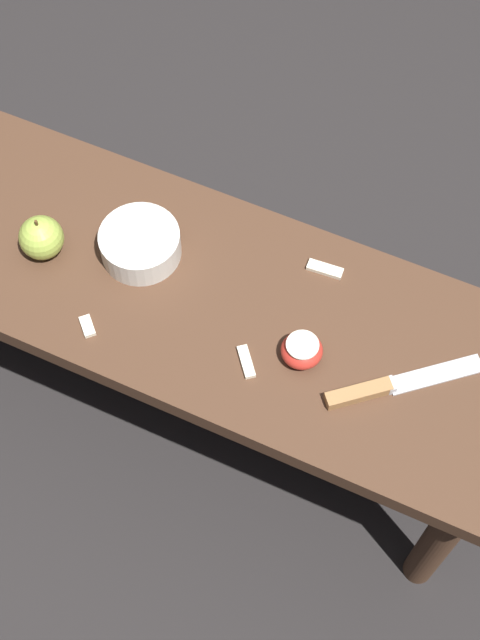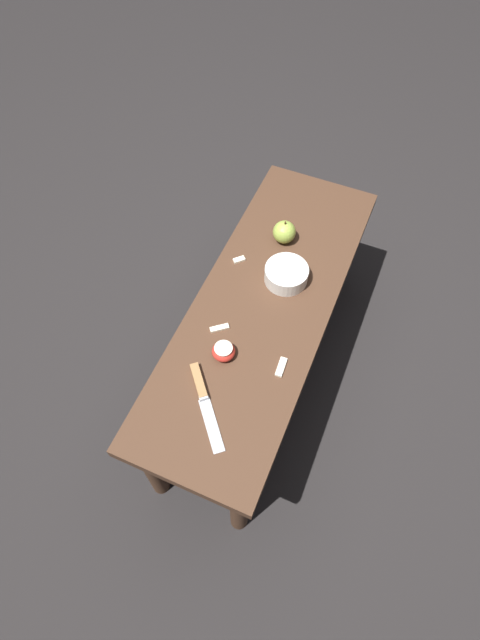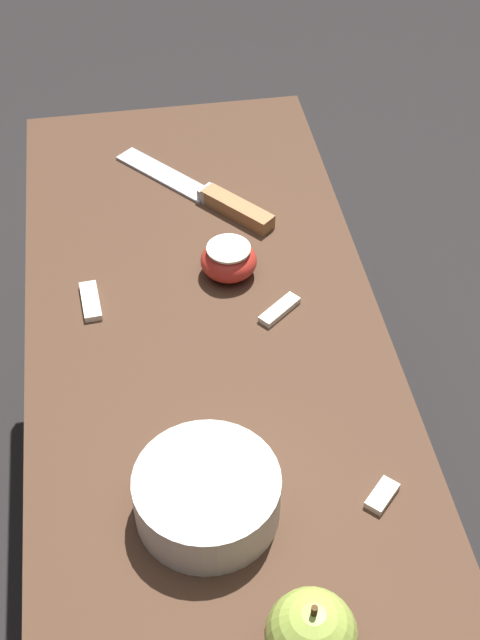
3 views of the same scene
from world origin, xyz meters
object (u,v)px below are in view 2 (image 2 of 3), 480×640
wooden_bench (263,315)px  apple_whole (284,232)px  knife (202,393)px  apple_cut (224,351)px  bowl (286,274)px

wooden_bench → apple_whole: bearing=7.4°
knife → apple_cut: apple_cut is taller
wooden_bench → apple_whole: apple_whole is taller
wooden_bench → apple_cut: 0.24m
knife → bowl: bearing=130.5°
apple_cut → bowl: bowl is taller
knife → apple_cut: (0.14, -0.00, 0.01)m
apple_whole → apple_cut: (-0.48, 0.01, -0.02)m
apple_whole → apple_cut: bearing=179.3°
wooden_bench → apple_cut: (-0.22, 0.04, 0.10)m
wooden_bench → apple_whole: 0.29m
knife → apple_whole: apple_whole is taller
bowl → apple_whole: bearing=22.9°
bowl → wooden_bench: bearing=164.8°
apple_cut → bowl: bearing=-12.2°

